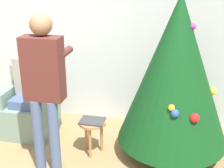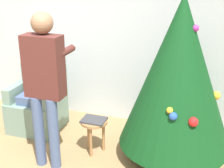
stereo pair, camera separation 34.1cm
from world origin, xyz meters
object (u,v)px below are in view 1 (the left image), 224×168
Objects in this scene: christmas_tree at (176,71)px; side_stool at (92,128)px; person_standing at (44,81)px; armchair at (30,109)px; person_seated at (27,85)px.

side_stool is at bearing -166.86° from christmas_tree.
person_standing is at bearing -136.50° from side_stool.
side_stool is at bearing -19.33° from armchair.
person_standing is at bearing -51.14° from armchair.
person_seated is at bearing -90.00° from armchair.
christmas_tree is at bearing 13.14° from side_stool.
armchair is at bearing 176.22° from christmas_tree.
christmas_tree is 2.16× the size of armchair.
armchair is at bearing 90.00° from person_seated.
christmas_tree is 1.55× the size of person_seated.
person_seated is 1.10m from side_stool.
person_standing is at bearing -50.34° from person_seated.
armchair is 1.19m from person_standing.
person_seated reaches higher than armchair.
person_seated is at bearing 176.82° from christmas_tree.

